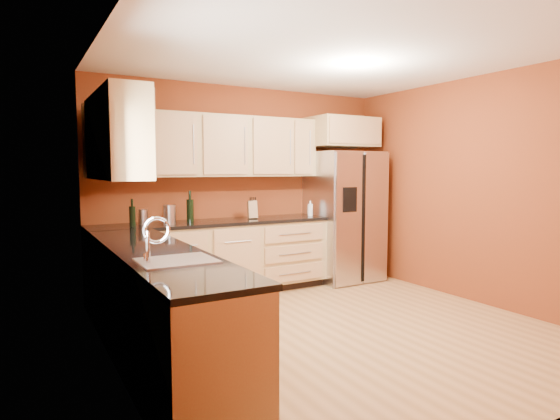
# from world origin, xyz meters

# --- Properties ---
(floor) EXTENTS (4.00, 4.00, 0.00)m
(floor) POSITION_xyz_m (0.00, 0.00, 0.00)
(floor) COLOR #A3723F
(floor) RESTS_ON ground
(ceiling) EXTENTS (4.00, 4.00, 0.00)m
(ceiling) POSITION_xyz_m (0.00, 0.00, 2.60)
(ceiling) COLOR silver
(ceiling) RESTS_ON wall_back
(wall_back) EXTENTS (4.00, 0.04, 2.60)m
(wall_back) POSITION_xyz_m (0.00, 2.00, 1.30)
(wall_back) COLOR maroon
(wall_back) RESTS_ON floor
(wall_front) EXTENTS (4.00, 0.04, 2.60)m
(wall_front) POSITION_xyz_m (0.00, -2.00, 1.30)
(wall_front) COLOR maroon
(wall_front) RESTS_ON floor
(wall_left) EXTENTS (0.04, 4.00, 2.60)m
(wall_left) POSITION_xyz_m (-2.00, 0.00, 1.30)
(wall_left) COLOR maroon
(wall_left) RESTS_ON floor
(wall_right) EXTENTS (0.04, 4.00, 2.60)m
(wall_right) POSITION_xyz_m (2.00, 0.00, 1.30)
(wall_right) COLOR maroon
(wall_right) RESTS_ON floor
(base_cabinets_back) EXTENTS (2.90, 0.60, 0.88)m
(base_cabinets_back) POSITION_xyz_m (-0.55, 1.70, 0.44)
(base_cabinets_back) COLOR tan
(base_cabinets_back) RESTS_ON floor
(base_cabinets_left) EXTENTS (0.60, 2.80, 0.88)m
(base_cabinets_left) POSITION_xyz_m (-1.70, 0.00, 0.44)
(base_cabinets_left) COLOR tan
(base_cabinets_left) RESTS_ON floor
(countertop_back) EXTENTS (2.90, 0.62, 0.04)m
(countertop_back) POSITION_xyz_m (-0.55, 1.69, 0.90)
(countertop_back) COLOR black
(countertop_back) RESTS_ON base_cabinets_back
(countertop_left) EXTENTS (0.62, 2.80, 0.04)m
(countertop_left) POSITION_xyz_m (-1.69, 0.00, 0.90)
(countertop_left) COLOR black
(countertop_left) RESTS_ON base_cabinets_left
(upper_cabinets_back) EXTENTS (2.30, 0.33, 0.75)m
(upper_cabinets_back) POSITION_xyz_m (-0.25, 1.83, 1.83)
(upper_cabinets_back) COLOR tan
(upper_cabinets_back) RESTS_ON wall_back
(upper_cabinets_left) EXTENTS (0.33, 1.35, 0.75)m
(upper_cabinets_left) POSITION_xyz_m (-1.83, 0.72, 1.83)
(upper_cabinets_left) COLOR tan
(upper_cabinets_left) RESTS_ON wall_left
(corner_upper_cabinet) EXTENTS (0.67, 0.67, 0.75)m
(corner_upper_cabinet) POSITION_xyz_m (-1.67, 1.67, 1.83)
(corner_upper_cabinet) COLOR tan
(corner_upper_cabinet) RESTS_ON wall_back
(over_fridge_cabinet) EXTENTS (0.92, 0.60, 0.40)m
(over_fridge_cabinet) POSITION_xyz_m (1.35, 1.70, 2.05)
(over_fridge_cabinet) COLOR tan
(over_fridge_cabinet) RESTS_ON wall_back
(refrigerator) EXTENTS (0.90, 0.75, 1.78)m
(refrigerator) POSITION_xyz_m (1.35, 1.62, 0.89)
(refrigerator) COLOR #B8B8BD
(refrigerator) RESTS_ON floor
(window) EXTENTS (0.03, 0.90, 1.00)m
(window) POSITION_xyz_m (-1.98, -0.50, 1.55)
(window) COLOR white
(window) RESTS_ON wall_left
(sink_faucet) EXTENTS (0.50, 0.42, 0.30)m
(sink_faucet) POSITION_xyz_m (-1.69, -0.50, 1.07)
(sink_faucet) COLOR silver
(sink_faucet) RESTS_ON countertop_left
(canister_left) EXTENTS (0.14, 0.14, 0.17)m
(canister_left) POSITION_xyz_m (-1.39, 1.72, 1.01)
(canister_left) COLOR #B8B8BD
(canister_left) RESTS_ON countertop_back
(canister_right) EXTENTS (0.14, 0.14, 0.22)m
(canister_right) POSITION_xyz_m (-1.11, 1.62, 1.03)
(canister_right) COLOR #B8B8BD
(canister_right) RESTS_ON countertop_back
(wine_bottle_a) EXTENTS (0.10, 0.10, 0.37)m
(wine_bottle_a) POSITION_xyz_m (-0.84, 1.72, 1.10)
(wine_bottle_a) COLOR black
(wine_bottle_a) RESTS_ON countertop_back
(wine_bottle_b) EXTENTS (0.08, 0.08, 0.30)m
(wine_bottle_b) POSITION_xyz_m (-1.52, 1.65, 1.07)
(wine_bottle_b) COLOR black
(wine_bottle_b) RESTS_ON countertop_back
(knife_block) EXTENTS (0.13, 0.13, 0.22)m
(knife_block) POSITION_xyz_m (-0.02, 1.72, 1.03)
(knife_block) COLOR #A77B51
(knife_block) RESTS_ON countertop_back
(soap_dispenser) EXTENTS (0.08, 0.08, 0.20)m
(soap_dispenser) POSITION_xyz_m (0.80, 1.64, 1.02)
(soap_dispenser) COLOR white
(soap_dispenser) RESTS_ON countertop_back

